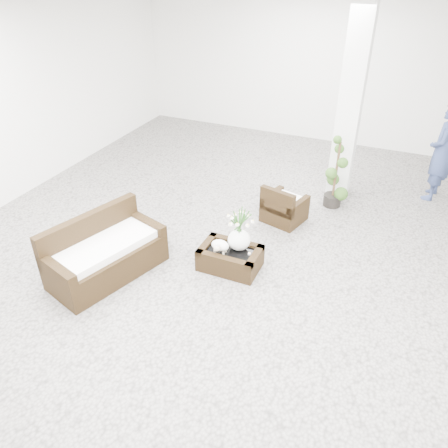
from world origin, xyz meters
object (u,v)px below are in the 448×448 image
at_px(armchair, 285,203).
at_px(loveseat, 105,249).
at_px(topiary, 336,172).
at_px(coffee_table, 230,259).

xyz_separation_m(armchair, loveseat, (-1.95, -2.53, 0.10)).
height_order(armchair, topiary, topiary).
height_order(coffee_table, armchair, armchair).
bearing_deg(coffee_table, loveseat, -151.39).
xyz_separation_m(coffee_table, topiary, (1.02, 2.54, 0.53)).
height_order(coffee_table, topiary, topiary).
relative_size(armchair, topiary, 0.51).
relative_size(loveseat, topiary, 1.24).
distance_m(coffee_table, loveseat, 1.85).
xyz_separation_m(coffee_table, armchair, (0.34, 1.66, 0.19)).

